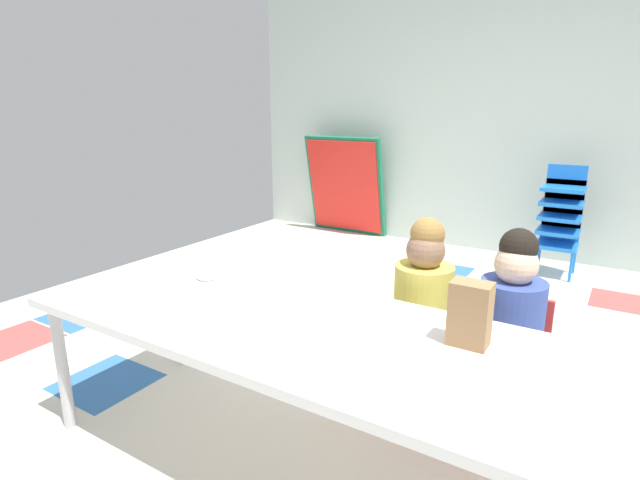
{
  "coord_description": "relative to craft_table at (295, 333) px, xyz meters",
  "views": [
    {
      "loc": [
        0.82,
        -2.27,
        1.39
      ],
      "look_at": [
        -0.21,
        -0.63,
        0.87
      ],
      "focal_mm": 28.01,
      "sensor_mm": 36.0,
      "label": 1
    }
  ],
  "objects": [
    {
      "name": "back_wall",
      "position": [
        0.16,
        3.58,
        0.81
      ],
      "size": [
        5.91,
        0.1,
        2.77
      ],
      "primitive_type": "cube",
      "color": "#B2C1B7",
      "rests_on": "ground_plane"
    },
    {
      "name": "kid_chair_blue_stack",
      "position": [
        0.53,
        3.11,
        -0.05
      ],
      "size": [
        0.32,
        0.3,
        0.92
      ],
      "color": "blue",
      "rests_on": "ground_plane"
    },
    {
      "name": "seated_child_middle_seat",
      "position": [
        0.65,
        0.63,
        -0.02
      ],
      "size": [
        0.34,
        0.34,
        0.92
      ],
      "color": "red",
      "rests_on": "ground_plane"
    },
    {
      "name": "paper_bag_brown",
      "position": [
        0.6,
        0.16,
        0.15
      ],
      "size": [
        0.13,
        0.09,
        0.22
      ],
      "primitive_type": "cube",
      "color": "#9E754C",
      "rests_on": "craft_table"
    },
    {
      "name": "paper_plate_near_edge",
      "position": [
        -0.6,
        0.17,
        0.05
      ],
      "size": [
        0.18,
        0.18,
        0.01
      ],
      "primitive_type": "cylinder",
      "color": "white",
      "rests_on": "craft_table"
    },
    {
      "name": "donut_powdered_on_plate",
      "position": [
        -0.6,
        0.17,
        0.07
      ],
      "size": [
        0.11,
        0.11,
        0.03
      ],
      "primitive_type": "torus",
      "color": "white",
      "rests_on": "craft_table"
    },
    {
      "name": "folded_activity_table",
      "position": [
        -1.68,
        3.38,
        -0.03
      ],
      "size": [
        0.9,
        0.29,
        1.09
      ],
      "color": "#19724C",
      "rests_on": "ground_plane"
    },
    {
      "name": "ground_plane",
      "position": [
        0.16,
        0.88,
        -0.58
      ],
      "size": [
        5.91,
        5.41,
        0.02
      ],
      "color": "silver"
    },
    {
      "name": "craft_table",
      "position": [
        0.0,
        0.0,
        0.0
      ],
      "size": [
        2.16,
        0.8,
        0.62
      ],
      "color": "white",
      "rests_on": "ground_plane"
    },
    {
      "name": "seated_child_near_camera",
      "position": [
        0.27,
        0.63,
        -0.02
      ],
      "size": [
        0.32,
        0.31,
        0.92
      ],
      "color": "red",
      "rests_on": "ground_plane"
    }
  ]
}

